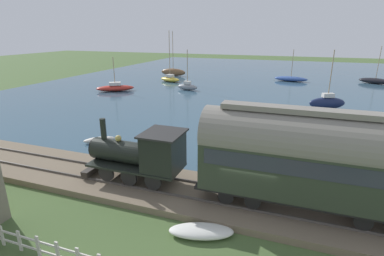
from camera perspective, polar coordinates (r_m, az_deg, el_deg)
The scene contains 15 objects.
ground_plane at distance 15.71m, azimuth 10.74°, elevation -14.75°, with size 200.00×200.00×0.00m, color #476033.
harbor_water at distance 56.45m, azimuth 18.08°, elevation 8.52°, with size 80.00×80.00×0.01m.
rail_embankment at distance 15.69m, azimuth 10.83°, elevation -14.04°, with size 4.49×56.00×0.48m.
steam_locomotive at distance 16.53m, azimuth -9.34°, elevation -4.71°, with size 2.26×5.80×3.33m.
passenger_coach at distance 14.28m, azimuth 21.70°, elevation -5.11°, with size 2.46×10.20×4.82m.
sailboat_yellow at distance 53.00m, azimuth -4.21°, elevation 9.35°, with size 2.88×4.33×8.53m.
sailboat_navy at distance 37.08m, azimuth 24.34°, elevation 4.45°, with size 2.53×4.17×6.53m.
sailboat_brown at distance 60.03m, azimuth -3.59°, elevation 10.60°, with size 1.49×5.28×8.44m.
sailboat_red at distance 45.77m, azimuth -14.41°, elevation 7.45°, with size 4.41×5.50×4.92m.
sailboat_black at distance 59.40m, azimuth 31.54°, elevation 7.68°, with size 3.32×5.27×6.13m.
sailboat_gray at distance 45.20m, azimuth -0.88°, elevation 7.93°, with size 1.49×3.39×5.89m.
sailboat_blue at distance 56.07m, azimuth 18.32°, elevation 8.90°, with size 2.25×5.75×5.44m.
rowboat_near_shore at distance 23.16m, azimuth -6.61°, elevation -2.70°, with size 1.69×2.76×0.55m.
rowboat_mid_harbor at distance 24.85m, azimuth -17.24°, elevation -2.13°, with size 2.11×2.30×0.42m.
beached_dinghy at distance 13.61m, azimuth 1.76°, elevation -19.04°, with size 1.88×3.00×0.44m.
Camera 1 is at (-13.16, -1.74, 8.41)m, focal length 28.00 mm.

